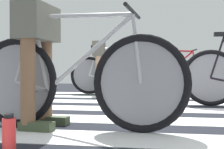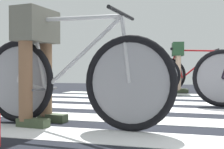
# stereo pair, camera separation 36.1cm
# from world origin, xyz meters

# --- Properties ---
(ground) EXTENTS (18.00, 14.00, 0.02)m
(ground) POSITION_xyz_m (0.00, 0.00, 0.01)
(ground) COLOR black
(crosswalk_markings) EXTENTS (5.49, 5.74, 0.00)m
(crosswalk_markings) POSITION_xyz_m (0.00, 0.15, 0.02)
(crosswalk_markings) COLOR silver
(crosswalk_markings) RESTS_ON ground
(bicycle_1_of_4) EXTENTS (1.73, 0.52, 0.93)m
(bicycle_1_of_4) POSITION_xyz_m (-0.95, -0.73, 0.41)
(bicycle_1_of_4) COLOR black
(bicycle_1_of_4) RESTS_ON ground
(cyclist_1_of_4) EXTENTS (0.35, 0.43, 0.97)m
(cyclist_1_of_4) POSITION_xyz_m (-1.26, -0.69, 0.65)
(cyclist_1_of_4) COLOR brown
(cyclist_1_of_4) RESTS_ON ground
(bicycle_3_of_4) EXTENTS (1.73, 0.52, 0.93)m
(bicycle_3_of_4) POSITION_xyz_m (-1.14, 2.70, 0.41)
(bicycle_3_of_4) COLOR black
(bicycle_3_of_4) RESTS_ON ground
(cyclist_3_of_4) EXTENTS (0.35, 0.43, 1.00)m
(cyclist_3_of_4) POSITION_xyz_m (-1.45, 2.67, 0.67)
(cyclist_3_of_4) COLOR tan
(cyclist_3_of_4) RESTS_ON ground
(bicycle_4_of_4) EXTENTS (1.72, 0.54, 0.93)m
(bicycle_4_of_4) POSITION_xyz_m (-0.07, 3.52, 0.41)
(bicycle_4_of_4) COLOR black
(bicycle_4_of_4) RESTS_ON ground
(cyclist_4_of_4) EXTENTS (0.37, 0.44, 1.04)m
(cyclist_4_of_4) POSITION_xyz_m (-0.37, 3.47, 0.69)
(cyclist_4_of_4) COLOR beige
(cyclist_4_of_4) RESTS_ON ground
(water_bottle) EXTENTS (0.07, 0.07, 0.22)m
(water_bottle) POSITION_xyz_m (-1.10, -1.44, 0.12)
(water_bottle) COLOR red
(water_bottle) RESTS_ON ground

